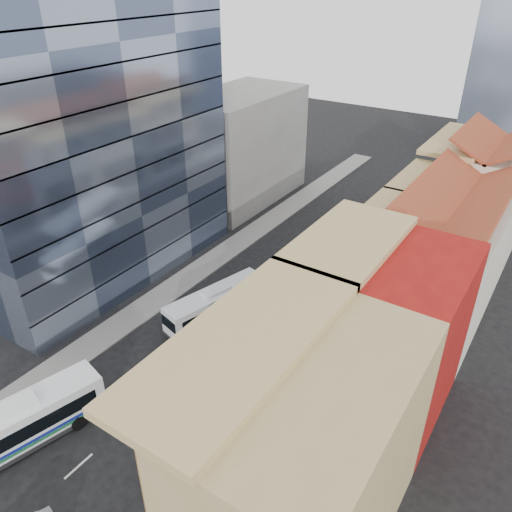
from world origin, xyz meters
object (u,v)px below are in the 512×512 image
Objects in this scene: shophouse_tan at (307,464)px; bus_right at (288,292)px; bus_left_far at (216,304)px; office_tower at (85,126)px; bus_left_near at (17,425)px.

shophouse_tan reaches higher than bus_right.
bus_right reaches higher than bus_left_far.
bus_right is (-11.28, 17.74, -3.99)m from shophouse_tan.
shophouse_tan reaches higher than bus_left_far.
office_tower is 2.39× the size of bus_right.
bus_right is at bearing 58.64° from bus_left_far.
shophouse_tan is 35.19m from office_tower.
shophouse_tan is 1.12× the size of bus_right.
office_tower reaches higher than shophouse_tan.
bus_left_near is at bearing -165.11° from shophouse_tan.
bus_left_near is (-18.41, -4.89, -4.19)m from shophouse_tan.
bus_left_far is 6.60m from bus_right.
shophouse_tan is at bearing -24.50° from bus_left_far.
bus_left_far is (2.36, 18.08, -0.21)m from bus_left_near.
bus_left_far is at bearing -3.13° from office_tower.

